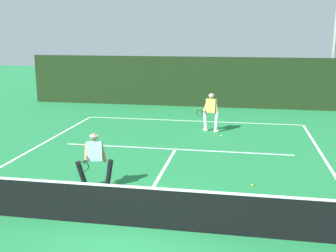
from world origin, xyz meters
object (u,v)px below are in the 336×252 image
Objects in this scene: player_near at (95,158)px; tennis_ball at (221,136)px; tennis_ball_extra at (252,185)px; player_far at (211,110)px; light_pole at (335,34)px.

tennis_ball is at bearing -134.09° from player_near.
tennis_ball is 5.63m from tennis_ball_extra.
player_near is at bearing 86.52° from player_far.
player_near reaches higher than tennis_ball_extra.
tennis_ball is (0.51, -0.82, -0.89)m from player_far.
light_pole is at bearing 71.29° from tennis_ball_extra.
player_near is at bearing -168.51° from tennis_ball_extra.
player_near is at bearing -116.23° from tennis_ball.
player_near is 23.67× the size of tennis_ball.
tennis_ball_extra is 14.87m from light_pole.
player_far reaches higher than player_near.
player_far is 6.61m from tennis_ball_extra.
tennis_ball is at bearing 101.95° from tennis_ball_extra.
player_far is 25.35× the size of tennis_ball_extra.
player_far is 0.26× the size of light_pole.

